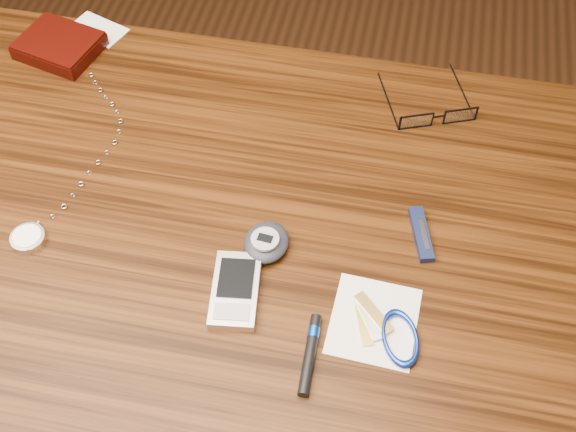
# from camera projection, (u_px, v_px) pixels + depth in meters

# --- Properties ---
(desk) EXTENTS (1.00, 0.70, 0.75)m
(desk) POSITION_uv_depth(u_px,v_px,m) (233.00, 272.00, 0.98)
(desk) COLOR #381C08
(desk) RESTS_ON ground
(wallet_and_card) EXTENTS (0.15, 0.16, 0.02)m
(wallet_and_card) POSITION_uv_depth(u_px,v_px,m) (60.00, 45.00, 1.09)
(wallet_and_card) COLOR black
(wallet_and_card) RESTS_ON desk
(eyeglasses) EXTENTS (0.15, 0.15, 0.02)m
(eyeglasses) POSITION_uv_depth(u_px,v_px,m) (437.00, 115.00, 1.00)
(eyeglasses) COLOR black
(eyeglasses) RESTS_ON desk
(pocket_watch) EXTENTS (0.09, 0.32, 0.01)m
(pocket_watch) POSITION_uv_depth(u_px,v_px,m) (33.00, 231.00, 0.89)
(pocket_watch) COLOR silver
(pocket_watch) RESTS_ON desk
(pda_phone) EXTENTS (0.07, 0.11, 0.02)m
(pda_phone) POSITION_uv_depth(u_px,v_px,m) (235.00, 290.00, 0.84)
(pda_phone) COLOR #B4B5B9
(pda_phone) RESTS_ON desk
(pedometer) EXTENTS (0.06, 0.07, 0.03)m
(pedometer) POSITION_uv_depth(u_px,v_px,m) (266.00, 242.00, 0.87)
(pedometer) COLOR black
(pedometer) RESTS_ON desk
(notepad_keys) EXTENTS (0.12, 0.11, 0.01)m
(notepad_keys) POSITION_uv_depth(u_px,v_px,m) (387.00, 330.00, 0.81)
(notepad_keys) COLOR white
(notepad_keys) RESTS_ON desk
(pocket_knife) EXTENTS (0.04, 0.08, 0.01)m
(pocket_knife) POSITION_uv_depth(u_px,v_px,m) (421.00, 234.00, 0.89)
(pocket_knife) COLOR #111839
(pocket_knife) RESTS_ON desk
(black_blue_pen) EXTENTS (0.02, 0.10, 0.01)m
(black_blue_pen) POSITION_uv_depth(u_px,v_px,m) (310.00, 352.00, 0.79)
(black_blue_pen) COLOR black
(black_blue_pen) RESTS_ON desk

